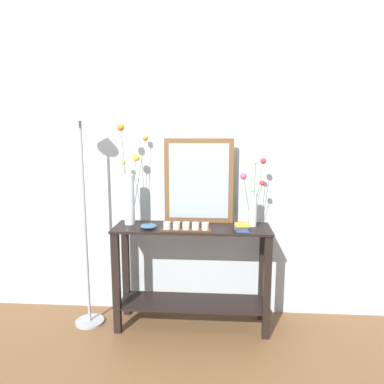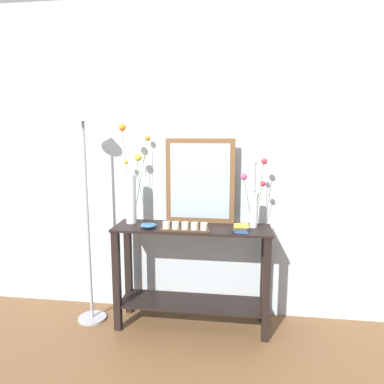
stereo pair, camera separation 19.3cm
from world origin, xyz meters
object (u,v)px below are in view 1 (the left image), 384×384
object	(u,v)px
vase_right	(253,199)
book_stack	(242,227)
mirror_leaning	(199,181)
decorative_bowl	(149,226)
console_table	(192,268)
candle_tray	(186,227)
tall_vase_left	(130,190)
floor_lamp	(83,182)

from	to	relation	value
vase_right	book_stack	distance (m)	0.27
mirror_leaning	decorative_bowl	xyz separation A→B (m)	(-0.38, -0.25, -0.33)
console_table	vase_right	world-z (taller)	vase_right
console_table	decorative_bowl	xyz separation A→B (m)	(-0.34, -0.09, 0.37)
console_table	candle_tray	distance (m)	0.39
candle_tray	book_stack	bearing A→B (deg)	2.64
tall_vase_left	vase_right	bearing A→B (deg)	-0.68
tall_vase_left	book_stack	bearing A→B (deg)	-10.40
tall_vase_left	decorative_bowl	size ratio (longest dim) A/B	6.39
tall_vase_left	decorative_bowl	distance (m)	0.35
floor_lamp	mirror_leaning	bearing A→B (deg)	11.29
tall_vase_left	mirror_leaning	bearing A→B (deg)	9.47
console_table	tall_vase_left	size ratio (longest dim) A/B	1.53
tall_vase_left	floor_lamp	xyz separation A→B (m)	(-0.36, -0.09, 0.08)
mirror_leaning	floor_lamp	bearing A→B (deg)	-168.71
candle_tray	book_stack	xyz separation A→B (m)	(0.43, 0.02, 0.00)
tall_vase_left	candle_tray	bearing A→B (deg)	-21.22
mirror_leaning	candle_tray	xyz separation A→B (m)	(-0.08, -0.28, -0.32)
vase_right	floor_lamp	xyz separation A→B (m)	(-1.36, -0.08, 0.13)
vase_right	book_stack	size ratio (longest dim) A/B	4.57
console_table	vase_right	distance (m)	0.75
decorative_bowl	book_stack	distance (m)	0.73
console_table	mirror_leaning	distance (m)	0.72
book_stack	tall_vase_left	bearing A→B (deg)	169.60
mirror_leaning	book_stack	xyz separation A→B (m)	(0.34, -0.26, -0.32)
decorative_bowl	candle_tray	bearing A→B (deg)	-5.49
book_stack	console_table	bearing A→B (deg)	165.21
decorative_bowl	book_stack	world-z (taller)	book_stack
candle_tray	decorative_bowl	world-z (taller)	candle_tray
vase_right	decorative_bowl	bearing A→B (deg)	-169.98
mirror_leaning	floor_lamp	world-z (taller)	floor_lamp
decorative_bowl	console_table	bearing A→B (deg)	15.64
vase_right	tall_vase_left	bearing A→B (deg)	179.32
mirror_leaning	book_stack	size ratio (longest dim) A/B	5.82
floor_lamp	decorative_bowl	bearing A→B (deg)	-7.26
mirror_leaning	candle_tray	distance (m)	0.44
floor_lamp	console_table	bearing A→B (deg)	1.68
candle_tray	floor_lamp	world-z (taller)	floor_lamp
vase_right	book_stack	xyz separation A→B (m)	(-0.10, -0.15, -0.19)
console_table	book_stack	xyz separation A→B (m)	(0.39, -0.10, 0.38)
book_stack	floor_lamp	bearing A→B (deg)	176.50
book_stack	vase_right	bearing A→B (deg)	57.21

